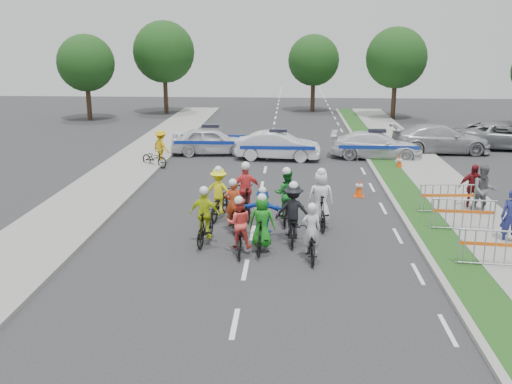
# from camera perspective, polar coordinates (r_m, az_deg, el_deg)

# --- Properties ---
(ground) EXTENTS (90.00, 90.00, 0.00)m
(ground) POSITION_cam_1_polar(r_m,az_deg,el_deg) (15.54, -1.07, -7.80)
(ground) COLOR #28282B
(ground) RESTS_ON ground
(curb_right) EXTENTS (0.20, 60.00, 0.12)m
(curb_right) POSITION_cam_1_polar(r_m,az_deg,el_deg) (20.56, 14.38, -2.27)
(curb_right) COLOR gray
(curb_right) RESTS_ON ground
(grass_strip) EXTENTS (1.20, 60.00, 0.11)m
(grass_strip) POSITION_cam_1_polar(r_m,az_deg,el_deg) (20.71, 16.29, -2.30)
(grass_strip) COLOR #1C4215
(grass_strip) RESTS_ON ground
(sidewalk_right) EXTENTS (2.40, 60.00, 0.13)m
(sidewalk_right) POSITION_cam_1_polar(r_m,az_deg,el_deg) (21.18, 21.04, -2.30)
(sidewalk_right) COLOR gray
(sidewalk_right) RESTS_ON ground
(sidewalk_left) EXTENTS (3.00, 60.00, 0.13)m
(sidewalk_left) POSITION_cam_1_polar(r_m,az_deg,el_deg) (21.57, -17.48, -1.66)
(sidewalk_left) COLOR gray
(sidewalk_left) RESTS_ON ground
(rider_0) EXTENTS (0.66, 1.68, 1.69)m
(rider_0) POSITION_cam_1_polar(r_m,az_deg,el_deg) (16.13, 5.52, -4.84)
(rider_0) COLOR black
(rider_0) RESTS_ON ground
(rider_1) EXTENTS (0.80, 1.74, 1.79)m
(rider_1) POSITION_cam_1_polar(r_m,az_deg,el_deg) (16.59, 0.60, -3.69)
(rider_1) COLOR black
(rider_1) RESTS_ON ground
(rider_2) EXTENTS (0.76, 1.74, 1.74)m
(rider_2) POSITION_cam_1_polar(r_m,az_deg,el_deg) (16.51, -1.69, -3.97)
(rider_2) COLOR black
(rider_2) RESTS_ON ground
(rider_3) EXTENTS (0.96, 1.79, 1.83)m
(rider_3) POSITION_cam_1_polar(r_m,az_deg,el_deg) (17.26, -5.12, -2.96)
(rider_3) COLOR black
(rider_3) RESTS_ON ground
(rider_4) EXTENTS (1.09, 1.91, 1.93)m
(rider_4) POSITION_cam_1_polar(r_m,az_deg,el_deg) (17.41, 3.71, -2.63)
(rider_4) COLOR black
(rider_4) RESTS_ON ground
(rider_5) EXTENTS (1.38, 1.63, 1.66)m
(rider_5) POSITION_cam_1_polar(r_m,az_deg,el_deg) (17.73, 0.67, -2.39)
(rider_5) COLOR black
(rider_5) RESTS_ON ground
(rider_6) EXTENTS (0.93, 1.81, 1.76)m
(rider_6) POSITION_cam_1_polar(r_m,az_deg,el_deg) (18.38, -2.28, -2.16)
(rider_6) COLOR black
(rider_6) RESTS_ON ground
(rider_7) EXTENTS (0.90, 1.97, 2.02)m
(rider_7) POSITION_cam_1_polar(r_m,az_deg,el_deg) (18.78, 6.46, -1.24)
(rider_7) COLOR black
(rider_7) RESTS_ON ground
(rider_8) EXTENTS (0.84, 1.93, 1.93)m
(rider_8) POSITION_cam_1_polar(r_m,az_deg,el_deg) (19.23, 3.03, -0.98)
(rider_8) COLOR black
(rider_8) RESTS_ON ground
(rider_9) EXTENTS (1.07, 1.98, 2.01)m
(rider_9) POSITION_cam_1_polar(r_m,az_deg,el_deg) (19.64, -1.01, -0.44)
(rider_9) COLOR black
(rider_9) RESTS_ON ground
(rider_10) EXTENTS (1.12, 1.91, 1.87)m
(rider_10) POSITION_cam_1_polar(r_m,az_deg,el_deg) (19.68, -3.72, -0.58)
(rider_10) COLOR black
(rider_10) RESTS_ON ground
(police_car_0) EXTENTS (4.39, 2.15, 1.44)m
(police_car_0) POSITION_cam_1_polar(r_m,az_deg,el_deg) (30.57, -4.53, 5.13)
(police_car_0) COLOR silver
(police_car_0) RESTS_ON ground
(police_car_1) EXTENTS (4.39, 1.86, 1.41)m
(police_car_1) POSITION_cam_1_polar(r_m,az_deg,el_deg) (29.18, 2.21, 4.64)
(police_car_1) COLOR silver
(police_car_1) RESTS_ON ground
(police_car_2) EXTENTS (4.85, 2.44, 1.35)m
(police_car_2) POSITION_cam_1_polar(r_m,az_deg,el_deg) (30.10, 11.93, 4.60)
(police_car_2) COLOR silver
(police_car_2) RESTS_ON ground
(civilian_sedan) EXTENTS (5.27, 2.25, 1.51)m
(civilian_sedan) POSITION_cam_1_polar(r_m,az_deg,el_deg) (32.38, 17.95, 5.07)
(civilian_sedan) COLOR #A5A4A9
(civilian_sedan) RESTS_ON ground
(civilian_suv) EXTENTS (5.55, 3.18, 1.46)m
(civilian_suv) POSITION_cam_1_polar(r_m,az_deg,el_deg) (34.81, 23.51, 5.17)
(civilian_suv) COLOR slate
(civilian_suv) RESTS_ON ground
(spectator_0) EXTENTS (0.75, 0.64, 1.74)m
(spectator_0) POSITION_cam_1_polar(r_m,az_deg,el_deg) (18.68, 24.21, -2.34)
(spectator_0) COLOR navy
(spectator_0) RESTS_ON ground
(spectator_1) EXTENTS (0.91, 0.72, 1.82)m
(spectator_1) POSITION_cam_1_polar(r_m,az_deg,el_deg) (21.41, 21.82, 0.16)
(spectator_1) COLOR #5A5B5F
(spectator_1) RESTS_ON ground
(spectator_2) EXTENTS (1.03, 0.48, 1.71)m
(spectator_2) POSITION_cam_1_polar(r_m,az_deg,el_deg) (21.87, 20.85, 0.42)
(spectator_2) COLOR maroon
(spectator_2) RESTS_ON ground
(marshal_hiviz) EXTENTS (1.18, 1.10, 1.60)m
(marshal_hiviz) POSITION_cam_1_polar(r_m,az_deg,el_deg) (28.93, -9.48, 4.54)
(marshal_hiviz) COLOR gold
(marshal_hiviz) RESTS_ON ground
(barrier_0) EXTENTS (2.04, 0.70, 1.12)m
(barrier_0) POSITION_cam_1_polar(r_m,az_deg,el_deg) (16.66, 22.80, -5.36)
(barrier_0) COLOR #A5A8AD
(barrier_0) RESTS_ON ground
(barrier_1) EXTENTS (2.03, 0.64, 1.12)m
(barrier_1) POSITION_cam_1_polar(r_m,az_deg,el_deg) (19.33, 19.99, -2.29)
(barrier_1) COLOR #A5A8AD
(barrier_1) RESTS_ON ground
(barrier_2) EXTENTS (2.03, 0.63, 1.12)m
(barrier_2) POSITION_cam_1_polar(r_m,az_deg,el_deg) (21.10, 18.58, -0.73)
(barrier_2) COLOR #A5A8AD
(barrier_2) RESTS_ON ground
(cone_0) EXTENTS (0.40, 0.40, 0.70)m
(cone_0) POSITION_cam_1_polar(r_m,az_deg,el_deg) (22.74, 10.28, 0.39)
(cone_0) COLOR #F24C0C
(cone_0) RESTS_ON ground
(cone_1) EXTENTS (0.40, 0.40, 0.70)m
(cone_1) POSITION_cam_1_polar(r_m,az_deg,el_deg) (27.88, 14.14, 2.92)
(cone_1) COLOR #F24C0C
(cone_1) RESTS_ON ground
(parked_bike) EXTENTS (1.68, 1.40, 0.86)m
(parked_bike) POSITION_cam_1_polar(r_m,az_deg,el_deg) (27.94, -10.13, 3.36)
(parked_bike) COLOR black
(parked_bike) RESTS_ON ground
(tree_0) EXTENTS (4.20, 4.20, 6.30)m
(tree_0) POSITION_cam_1_polar(r_m,az_deg,el_deg) (44.92, -16.65, 12.24)
(tree_0) COLOR #382619
(tree_0) RESTS_ON ground
(tree_1) EXTENTS (4.55, 4.55, 6.82)m
(tree_1) POSITION_cam_1_polar(r_m,az_deg,el_deg) (44.97, 13.85, 12.89)
(tree_1) COLOR #382619
(tree_1) RESTS_ON ground
(tree_3) EXTENTS (4.90, 4.90, 7.35)m
(tree_3) POSITION_cam_1_polar(r_m,az_deg,el_deg) (47.37, -9.19, 13.65)
(tree_3) COLOR #382619
(tree_3) RESTS_ON ground
(tree_4) EXTENTS (4.20, 4.20, 6.30)m
(tree_4) POSITION_cam_1_polar(r_m,az_deg,el_deg) (48.32, 5.79, 12.96)
(tree_4) COLOR #382619
(tree_4) RESTS_ON ground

